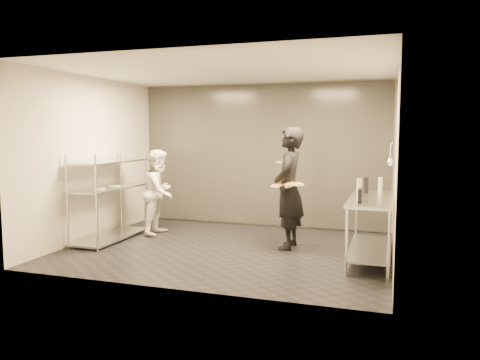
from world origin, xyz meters
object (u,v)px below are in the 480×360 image
(pizza_plate_near, at_px, (281,186))
(bottle_green, at_px, (359,188))
(salad_plate, at_px, (285,161))
(pos_monitor, at_px, (360,195))
(waiter, at_px, (289,188))
(chef, at_px, (160,192))
(prep_counter, at_px, (371,218))
(bottle_dark, at_px, (366,185))
(bottle_clear, at_px, (380,184))
(pizza_plate_far, at_px, (294,184))
(pass_rack, at_px, (110,195))

(pizza_plate_near, xyz_separation_m, bottle_green, (1.17, -0.10, 0.03))
(salad_plate, distance_m, pos_monitor, 1.75)
(waiter, bearing_deg, pizza_plate_near, -20.88)
(chef, height_order, pizza_plate_near, chef)
(prep_counter, bearing_deg, bottle_dark, 102.02)
(salad_plate, xyz_separation_m, bottle_dark, (1.30, -0.18, -0.33))
(waiter, distance_m, pos_monitor, 1.43)
(pos_monitor, relative_size, bottle_clear, 1.14)
(waiter, height_order, pos_monitor, waiter)
(salad_plate, bearing_deg, chef, 179.11)
(salad_plate, bearing_deg, pizza_plate_near, -84.20)
(pizza_plate_far, relative_size, bottle_green, 1.14)
(bottle_clear, bearing_deg, bottle_dark, -120.87)
(salad_plate, bearing_deg, waiter, -67.57)
(waiter, height_order, chef, waiter)
(waiter, height_order, pizza_plate_far, waiter)
(pass_rack, bearing_deg, bottle_dark, 6.27)
(waiter, relative_size, chef, 1.26)
(prep_counter, height_order, bottle_clear, bottle_clear)
(salad_plate, height_order, bottle_dark, salad_plate)
(salad_plate, relative_size, bottle_clear, 1.34)
(pizza_plate_far, bearing_deg, salad_plate, 117.55)
(prep_counter, bearing_deg, salad_plate, 155.25)
(pass_rack, distance_m, bottle_green, 4.17)
(pos_monitor, xyz_separation_m, bottle_green, (-0.05, 0.55, 0.04))
(chef, xyz_separation_m, bottle_green, (3.56, -0.63, 0.28))
(waiter, xyz_separation_m, pizza_plate_far, (0.12, -0.18, 0.09))
(pass_rack, xyz_separation_m, pizza_plate_far, (3.18, 0.18, 0.29))
(chef, bearing_deg, bottle_clear, -90.42)
(prep_counter, bearing_deg, pos_monitor, -103.58)
(waiter, relative_size, bottle_dark, 7.83)
(pizza_plate_near, height_order, bottle_dark, bottle_dark)
(bottle_green, height_order, bottle_dark, bottle_green)
(pizza_plate_far, height_order, bottle_clear, bottle_clear)
(chef, distance_m, bottle_dark, 3.65)
(pizza_plate_near, height_order, pizza_plate_far, pizza_plate_far)
(pizza_plate_far, xyz_separation_m, pos_monitor, (1.03, -0.67, -0.05))
(salad_plate, height_order, bottle_clear, salad_plate)
(pizza_plate_far, bearing_deg, waiter, 125.16)
(pass_rack, bearing_deg, bottle_green, 0.80)
(pos_monitor, relative_size, bottle_dark, 1.03)
(bottle_dark, bearing_deg, salad_plate, 172.03)
(prep_counter, height_order, pizza_plate_near, pizza_plate_near)
(bottle_clear, bearing_deg, waiter, -161.95)
(bottle_green, bearing_deg, pos_monitor, -84.34)
(pass_rack, height_order, bottle_clear, pass_rack)
(prep_counter, height_order, pizza_plate_far, pizza_plate_far)
(chef, bearing_deg, salad_plate, -93.10)
(bottle_green, bearing_deg, bottle_clear, 69.51)
(pizza_plate_far, bearing_deg, bottle_clear, 26.45)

